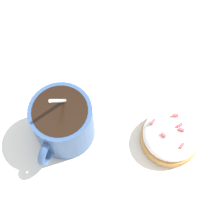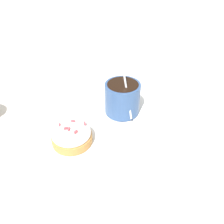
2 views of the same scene
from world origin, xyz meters
name	(u,v)px [view 2 (image 2 of 2)]	position (x,y,z in m)	size (l,w,h in m)	color
ground_plane	(99,126)	(0.00, 0.00, 0.00)	(3.00, 3.00, 0.00)	silver
paper_napkin	(99,125)	(0.00, 0.00, 0.00)	(0.36, 0.35, 0.00)	white
coffee_cup	(124,97)	(-0.07, 0.00, 0.04)	(0.08, 0.10, 0.11)	#335184
frosted_pastry	(73,136)	(0.07, 0.00, 0.02)	(0.08, 0.08, 0.04)	#C18442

